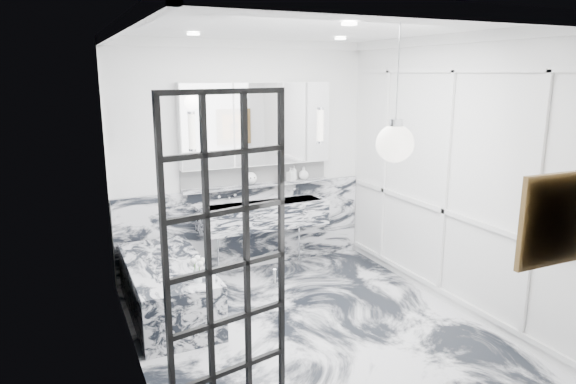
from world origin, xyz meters
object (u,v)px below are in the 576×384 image
trough_sink (263,215)px  mirror_cabinet (257,124)px  bathtub (168,288)px  crittall_door (228,267)px

trough_sink → mirror_cabinet: bearing=90.0°
bathtub → crittall_door: bearing=-88.0°
crittall_door → trough_sink: bearing=51.4°
trough_sink → bathtub: size_ratio=0.97×
crittall_door → bathtub: size_ratio=1.40×
crittall_door → mirror_cabinet: size_ratio=1.22×
crittall_door → bathtub: crittall_door is taller
crittall_door → mirror_cabinet: (1.26, 2.68, 0.66)m
trough_sink → bathtub: 1.55m
crittall_door → mirror_cabinet: 3.04m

